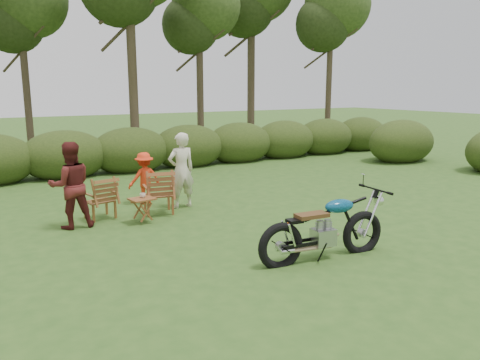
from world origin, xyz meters
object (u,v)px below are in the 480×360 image
lawn_chair_left (101,218)px  adult_a (182,207)px  adult_b (74,227)px  lawn_chair_right (159,213)px  cup (143,195)px  motorcycle (322,258)px  side_table (143,211)px  child (146,203)px

lawn_chair_left → adult_a: size_ratio=0.52×
adult_b → lawn_chair_left: bearing=-147.2°
lawn_chair_right → lawn_chair_left: size_ratio=1.10×
adult_b → cup: bearing=166.7°
lawn_chair_left → motorcycle: bearing=109.8°
lawn_chair_right → cup: (-0.50, -0.46, 0.54)m
side_table → motorcycle: bearing=-62.0°
motorcycle → adult_a: adult_a is taller
motorcycle → child: bearing=109.7°
lawn_chair_left → cup: size_ratio=7.65×
side_table → adult_b: 1.32m
side_table → child: (0.58, 1.48, -0.25)m
lawn_chair_right → lawn_chair_left: (-1.16, 0.25, 0.00)m
adult_a → lawn_chair_right: bearing=19.0°
motorcycle → adult_b: size_ratio=1.30×
motorcycle → cup: size_ratio=18.93×
lawn_chair_right → motorcycle: bearing=118.9°
child → adult_b: bearing=26.8°
motorcycle → lawn_chair_left: motorcycle is taller
side_table → adult_a: size_ratio=0.30×
adult_b → child: bearing=-147.4°
adult_b → side_table: bearing=164.4°
lawn_chair_right → cup: size_ratio=8.41×
motorcycle → lawn_chair_right: motorcycle is taller
lawn_chair_right → adult_a: size_ratio=0.57×
side_table → adult_a: adult_a is taller
cup → motorcycle: bearing=-62.7°
side_table → cup: bearing=56.0°
motorcycle → side_table: size_ratio=4.28×
lawn_chair_right → adult_a: adult_a is taller
adult_b → child: adult_b is taller
cup → lawn_chair_right: bearing=42.8°
lawn_chair_left → child: bearing=-159.6°
adult_a → lawn_chair_left: bearing=-1.1°
lawn_chair_right → adult_b: bearing=15.1°
adult_a → cup: bearing=30.8°
lawn_chair_right → child: size_ratio=0.80×
lawn_chair_left → side_table: bearing=119.3°
adult_a → adult_b: (-2.40, -0.35, 0.00)m
adult_b → child: size_ratio=1.39×
lawn_chair_right → adult_a: 0.67m
motorcycle → lawn_chair_left: (-2.39, 4.05, 0.00)m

